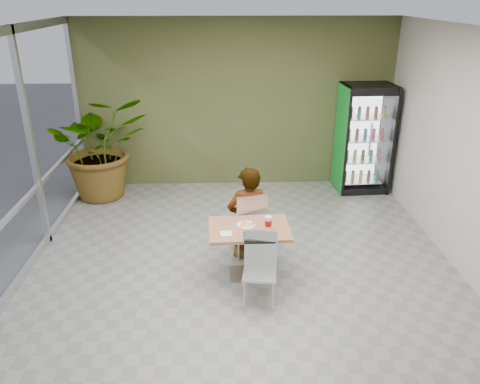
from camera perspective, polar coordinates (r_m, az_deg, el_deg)
name	(u,v)px	position (r m, az deg, el deg)	size (l,w,h in m)	color
ground	(244,280)	(6.44, 0.45, -10.62)	(7.00, 7.00, 0.00)	gray
room_envelope	(244,169)	(5.71, 0.50, 2.83)	(6.00, 7.00, 3.20)	silver
dining_table	(249,242)	(6.24, 1.13, -6.08)	(1.08, 0.78, 0.75)	#B46F4D
chair_far	(250,220)	(6.69, 1.21, -3.38)	(0.55, 0.55, 1.01)	silver
chair_near	(260,262)	(5.82, 2.47, -8.47)	(0.45, 0.46, 0.92)	silver
seated_woman	(248,222)	(6.76, 0.95, -3.63)	(0.62, 0.40, 1.67)	black
pizza_plate	(246,224)	(6.18, 0.76, -3.96)	(0.34, 0.27, 0.03)	white
soda_cup	(268,222)	(6.10, 3.47, -3.73)	(0.09, 0.09, 0.16)	white
napkin_stack	(226,234)	(5.96, -1.72, -5.13)	(0.15, 0.15, 0.02)	white
cafeteria_tray	(260,237)	(5.88, 2.41, -5.56)	(0.39, 0.29, 0.02)	black
beverage_fridge	(364,139)	(9.23, 14.86, 6.29)	(0.97, 0.77, 2.04)	black
potted_plant	(101,147)	(9.00, -16.62, 5.31)	(1.74, 1.50, 1.93)	#2D6C2B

